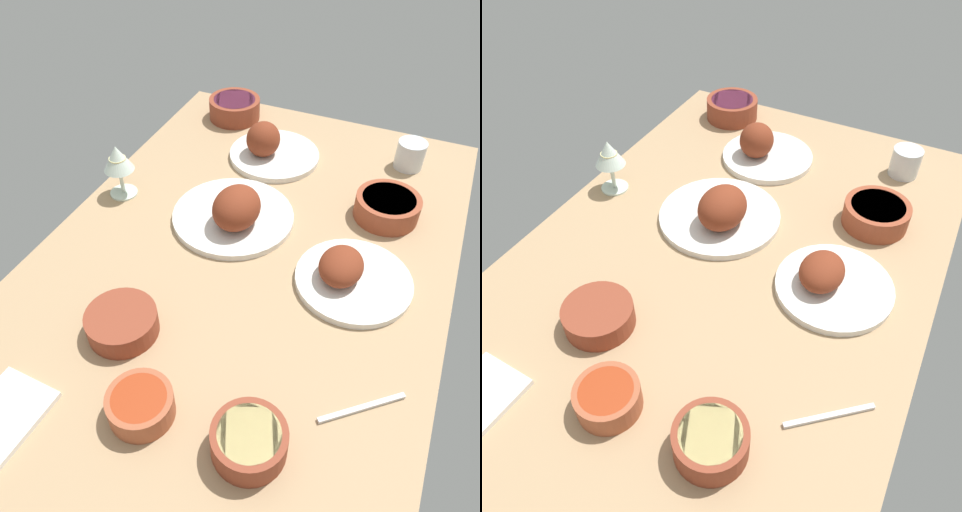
# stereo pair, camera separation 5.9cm
# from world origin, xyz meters

# --- Properties ---
(dining_table) EXTENTS (1.40, 0.90, 0.04)m
(dining_table) POSITION_xyz_m (0.00, 0.00, 0.02)
(dining_table) COLOR tan
(dining_table) RESTS_ON ground
(plate_near_viewer) EXTENTS (0.25, 0.25, 0.11)m
(plate_near_viewer) POSITION_xyz_m (0.42, 0.09, 0.07)
(plate_near_viewer) COLOR silver
(plate_near_viewer) RESTS_ON dining_table
(plate_center_main) EXTENTS (0.29, 0.29, 0.11)m
(plate_center_main) POSITION_xyz_m (0.12, 0.06, 0.07)
(plate_center_main) COLOR silver
(plate_center_main) RESTS_ON dining_table
(plate_far_side) EXTENTS (0.25, 0.25, 0.08)m
(plate_far_side) POSITION_xyz_m (0.03, -0.23, 0.06)
(plate_far_side) COLOR silver
(plate_far_side) RESTS_ON dining_table
(bowl_soup) EXTENTS (0.14, 0.14, 0.05)m
(bowl_soup) POSITION_xyz_m (-0.26, 0.13, 0.07)
(bowl_soup) COLOR brown
(bowl_soup) RESTS_ON dining_table
(bowl_pasta) EXTENTS (0.12, 0.12, 0.06)m
(bowl_pasta) POSITION_xyz_m (-0.39, -0.18, 0.07)
(bowl_pasta) COLOR brown
(bowl_pasta) RESTS_ON dining_table
(bowl_cream) EXTENTS (0.16, 0.16, 0.06)m
(bowl_cream) POSITION_xyz_m (0.29, -0.26, 0.07)
(bowl_cream) COLOR brown
(bowl_cream) RESTS_ON dining_table
(bowl_onions) EXTENTS (0.16, 0.16, 0.06)m
(bowl_onions) POSITION_xyz_m (0.58, 0.27, 0.07)
(bowl_onions) COLOR brown
(bowl_onions) RESTS_ON dining_table
(bowl_sauce) EXTENTS (0.11, 0.11, 0.05)m
(bowl_sauce) POSITION_xyz_m (-0.40, 0.01, 0.07)
(bowl_sauce) COLOR #A35133
(bowl_sauce) RESTS_ON dining_table
(wine_glass) EXTENTS (0.08, 0.08, 0.14)m
(wine_glass) POSITION_xyz_m (0.11, 0.38, 0.14)
(wine_glass) COLOR silver
(wine_glass) RESTS_ON dining_table
(water_tumbler) EXTENTS (0.08, 0.08, 0.08)m
(water_tumbler) POSITION_xyz_m (0.53, -0.28, 0.08)
(water_tumbler) COLOR silver
(water_tumbler) RESTS_ON dining_table
(fork_loose) EXTENTS (0.11, 0.13, 0.01)m
(fork_loose) POSITION_xyz_m (-0.25, -0.33, 0.04)
(fork_loose) COLOR silver
(fork_loose) RESTS_ON dining_table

